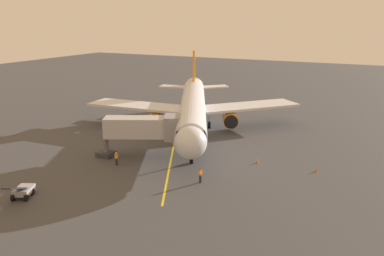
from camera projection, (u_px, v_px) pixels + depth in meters
The scene contains 9 objects.
ground_plane at pixel (208, 131), 64.81m from camera, with size 220.00×220.00×0.00m, color #424244.
apron_lead_in_line at pixel (174, 144), 58.33m from camera, with size 0.24×40.00×0.01m, color yellow.
airplane at pixel (193, 107), 62.74m from camera, with size 31.71×37.77×11.50m.
jet_bridge at pixel (149, 128), 52.00m from camera, with size 11.07×7.11×5.40m.
ground_crew_marshaller at pixel (116, 158), 49.57m from camera, with size 0.46×0.46×1.71m.
ground_crew_wing_walker at pixel (200, 175), 44.40m from camera, with size 0.38×0.46×1.71m.
belt_loader_near_nose at pixel (23, 191), 40.81m from camera, with size 2.99×4.66×2.32m.
safety_cone_nose_left at pixel (258, 161), 50.56m from camera, with size 0.32×0.32×0.55m, color #F2590F.
safety_cone_nose_right at pixel (317, 169), 47.70m from camera, with size 0.32×0.32×0.55m, color #F2590F.
Camera 1 is at (-25.65, 56.98, 17.38)m, focal length 38.54 mm.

